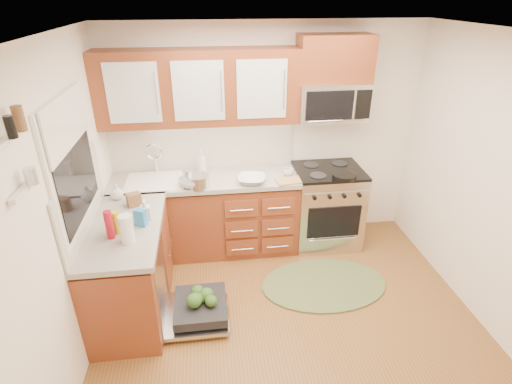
{
  "coord_description": "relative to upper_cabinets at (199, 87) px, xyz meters",
  "views": [
    {
      "loc": [
        -0.67,
        -2.56,
        2.76
      ],
      "look_at": [
        -0.23,
        0.85,
        1.01
      ],
      "focal_mm": 28.0,
      "sensor_mm": 36.0,
      "label": 1
    }
  ],
  "objects": [
    {
      "name": "floor",
      "position": [
        0.73,
        -1.57,
        -1.88
      ],
      "size": [
        3.5,
        3.5,
        0.0
      ],
      "primitive_type": "plane",
      "color": "brown",
      "rests_on": "ground"
    },
    {
      "name": "ceiling",
      "position": [
        0.73,
        -1.57,
        0.62
      ],
      "size": [
        3.5,
        3.5,
        0.0
      ],
      "primitive_type": "plane",
      "rotation": [
        3.14,
        0.0,
        0.0
      ],
      "color": "white",
      "rests_on": "ground"
    },
    {
      "name": "wall_back",
      "position": [
        0.73,
        0.18,
        -0.62
      ],
      "size": [
        3.5,
        0.04,
        2.5
      ],
      "primitive_type": "cube",
      "color": "white",
      "rests_on": "ground"
    },
    {
      "name": "wall_left",
      "position": [
        -1.02,
        -1.57,
        -0.62
      ],
      "size": [
        0.04,
        3.5,
        2.5
      ],
      "primitive_type": "cube",
      "color": "white",
      "rests_on": "ground"
    },
    {
      "name": "wall_right",
      "position": [
        2.48,
        -1.57,
        -0.62
      ],
      "size": [
        0.04,
        3.5,
        2.5
      ],
      "primitive_type": "cube",
      "color": "white",
      "rests_on": "ground"
    },
    {
      "name": "base_cabinet_back",
      "position": [
        0.0,
        -0.12,
        -1.45
      ],
      "size": [
        2.05,
        0.6,
        0.85
      ],
      "primitive_type": "cube",
      "color": "brown",
      "rests_on": "ground"
    },
    {
      "name": "base_cabinet_left",
      "position": [
        -0.72,
        -1.05,
        -1.45
      ],
      "size": [
        0.6,
        1.25,
        0.85
      ],
      "primitive_type": "cube",
      "color": "brown",
      "rests_on": "ground"
    },
    {
      "name": "countertop_back",
      "position": [
        0.0,
        -0.14,
        -0.97
      ],
      "size": [
        2.07,
        0.64,
        0.05
      ],
      "primitive_type": "cube",
      "color": "#A49F96",
      "rests_on": "base_cabinet_back"
    },
    {
      "name": "countertop_left",
      "position": [
        -0.71,
        -1.05,
        -0.97
      ],
      "size": [
        0.64,
        1.27,
        0.05
      ],
      "primitive_type": "cube",
      "color": "#A49F96",
      "rests_on": "base_cabinet_left"
    },
    {
      "name": "backsplash_back",
      "position": [
        0.0,
        0.16,
        -0.67
      ],
      "size": [
        2.05,
        0.02,
        0.57
      ],
      "primitive_type": "cube",
      "color": "silver",
      "rests_on": "ground"
    },
    {
      "name": "backsplash_left",
      "position": [
        -1.01,
        -1.05,
        -0.67
      ],
      "size": [
        0.02,
        1.25,
        0.57
      ],
      "primitive_type": "cube",
      "color": "silver",
      "rests_on": "ground"
    },
    {
      "name": "upper_cabinets",
      "position": [
        0.0,
        0.0,
        0.0
      ],
      "size": [
        2.05,
        0.35,
        0.75
      ],
      "primitive_type": null,
      "color": "brown",
      "rests_on": "ground"
    },
    {
      "name": "cabinet_over_mw",
      "position": [
        1.41,
        0.0,
        0.26
      ],
      "size": [
        0.76,
        0.35,
        0.47
      ],
      "primitive_type": "cube",
      "color": "brown",
      "rests_on": "ground"
    },
    {
      "name": "range",
      "position": [
        1.41,
        -0.15,
        -1.4
      ],
      "size": [
        0.76,
        0.64,
        0.95
      ],
      "primitive_type": null,
      "color": "silver",
      "rests_on": "ground"
    },
    {
      "name": "microwave",
      "position": [
        1.41,
        -0.02,
        -0.18
      ],
      "size": [
        0.76,
        0.38,
        0.4
      ],
      "primitive_type": null,
      "color": "silver",
      "rests_on": "ground"
    },
    {
      "name": "sink",
      "position": [
        -0.52,
        -0.16,
        -1.07
      ],
      "size": [
        0.62,
        0.5,
        0.26
      ],
      "primitive_type": null,
      "color": "white",
      "rests_on": "ground"
    },
    {
      "name": "dishwasher",
      "position": [
        -0.13,
        -1.27,
        -1.77
      ],
      "size": [
        0.7,
        0.6,
        0.2
      ],
      "primitive_type": null,
      "color": "silver",
      "rests_on": "ground"
    },
    {
      "name": "window",
      "position": [
        -1.01,
        -1.07,
        -0.32
      ],
      "size": [
        0.03,
        1.05,
        1.05
      ],
      "primitive_type": null,
      "color": "white",
      "rests_on": "ground"
    },
    {
      "name": "window_blind",
      "position": [
        -0.98,
        -1.07,
        0.0
      ],
      "size": [
        0.02,
        0.96,
        0.4
      ],
      "primitive_type": "cube",
      "color": "white",
      "rests_on": "ground"
    },
    {
      "name": "shelf_upper",
      "position": [
        -0.99,
        -1.92,
        0.17
      ],
      "size": [
        0.04,
        0.4,
        0.03
      ],
      "primitive_type": "cube",
      "color": "white",
      "rests_on": "ground"
    },
    {
      "name": "shelf_lower",
      "position": [
        -0.99,
        -1.92,
        -0.12
      ],
      "size": [
        0.04,
        0.4,
        0.03
      ],
      "primitive_type": "cube",
      "color": "white",
      "rests_on": "ground"
    },
    {
      "name": "rug",
      "position": [
        1.18,
        -0.97,
        -1.86
      ],
      "size": [
        1.54,
        1.31,
        0.02
      ],
      "primitive_type": null,
      "rotation": [
        0.0,
        0.0,
        0.42
      ],
      "color": "#646E3F",
      "rests_on": "ground"
    },
    {
      "name": "skillet",
      "position": [
        1.49,
        -0.4,
        -0.9
      ],
      "size": [
        0.33,
        0.33,
        0.05
      ],
      "primitive_type": "cylinder",
      "rotation": [
        0.0,
        0.0,
        0.4
      ],
      "color": "black",
      "rests_on": "range"
    },
    {
      "name": "stock_pot",
      "position": [
        -0.06,
        -0.35,
        -0.88
      ],
      "size": [
        0.28,
        0.28,
        0.13
      ],
      "primitive_type": "cylinder",
      "rotation": [
        0.0,
        0.0,
        -0.31
      ],
      "color": "silver",
      "rests_on": "countertop_back"
    },
    {
      "name": "cutting_board",
      "position": [
        0.91,
        -0.35,
        -0.94
      ],
      "size": [
        0.31,
        0.22,
        0.02
      ],
      "primitive_type": "cube",
      "rotation": [
        0.0,
        0.0,
        0.13
      ],
      "color": "tan",
      "rests_on": "countertop_back"
    },
    {
      "name": "canister",
      "position": [
        -0.17,
        -0.31,
        -0.86
      ],
      "size": [
        0.13,
        0.13,
        0.18
      ],
      "primitive_type": "cylinder",
      "rotation": [
        0.0,
        0.0,
        -0.18
      ],
      "color": "silver",
      "rests_on": "countertop_back"
    },
    {
      "name": "paper_towel_roll",
      "position": [
        -0.63,
        -1.3,
        -0.83
      ],
      "size": [
        0.13,
        0.13,
        0.24
      ],
      "primitive_type": "cylinder",
      "rotation": [
        0.0,
        0.0,
        -0.17
      ],
      "color": "white",
      "rests_on": "countertop_left"
    },
    {
      "name": "mustard_bottle",
      "position": [
        -0.74,
        -1.16,
        -0.85
      ],
      "size": [
        0.08,
        0.08,
        0.2
      ],
      "primitive_type": "cylinder",
      "rotation": [
        0.0,
        0.0,
        -0.23
      ],
      "color": "gold",
      "rests_on": "countertop_left"
    },
    {
      "name": "red_bottle",
      "position": [
        -0.78,
        -1.22,
        -0.83
      ],
      "size": [
        0.08,
        0.08,
        0.25
      ],
      "primitive_type": "cylinder",
      "rotation": [
        0.0,
        0.0,
        0.26
      ],
      "color": "#B70F24",
      "rests_on": "countertop_left"
    },
    {
      "name": "wooden_box",
      "position": [
        -0.67,
        -0.68,
        -0.89
      ],
      "size": [
        0.15,
        0.13,
        0.13
      ],
      "primitive_type": "cube",
      "rotation": [
        0.0,
        0.0,
        0.41
      ],
      "color": "brown",
      "rests_on": "countertop_left"
    },
    {
      "name": "blue_carton",
      "position": [
        -0.56,
        -1.06,
        -0.87
      ],
      "size": [
        0.11,
        0.09,
        0.16
      ],
      "primitive_type": "cube",
      "rotation": [
        0.0,
        0.0,
        -0.39
      ],
      "color": "#297BC3",
      "rests_on": "countertop_left"
    },
    {
      "name": "bowl_a",
      "position": [
        0.5,
        -0.32,
        -0.91
      ],
      "size": [
        0.34,
        0.34,
        0.07
      ],
      "primitive_type": "imported",
      "rotation": [
        0.0,
        0.0,
        -0.16
      ],
      "color": "#999999",
      "rests_on": "countertop_back"
    },
    {
      "name": "bowl_b",
      "position": [
        -0.13,
        -0.32,
        -0.91
      ],
      "size": [
        0.36,
        0.36,
        0.09
      ],
      "primitive_type": "imported",
      "rotation": [
        0.0,
        0.0,
        0.34
      ],
      "color": "#999999",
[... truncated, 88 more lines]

